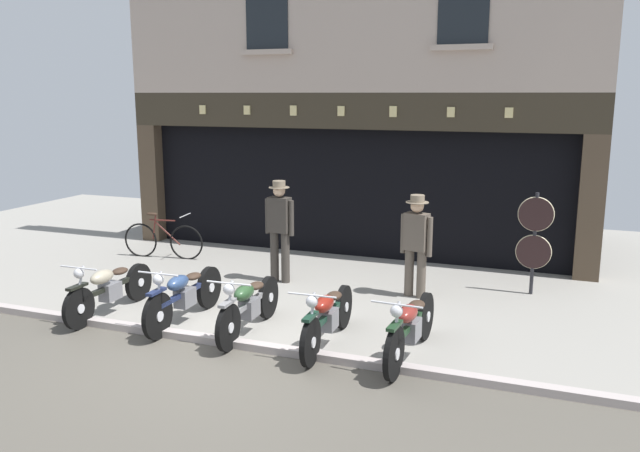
{
  "coord_description": "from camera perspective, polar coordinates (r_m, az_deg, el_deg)",
  "views": [
    {
      "loc": [
        4.09,
        -7.05,
        3.28
      ],
      "look_at": [
        0.46,
        2.54,
        1.18
      ],
      "focal_mm": 36.32,
      "sensor_mm": 36.0,
      "label": 1
    }
  ],
  "objects": [
    {
      "name": "ground",
      "position": [
        8.04,
        -12.37,
        -13.11
      ],
      "size": [
        21.62,
        22.0,
        0.18
      ],
      "color": "gray"
    },
    {
      "name": "motorcycle_center",
      "position": [
        9.07,
        -6.31,
        -6.89
      ],
      "size": [
        0.62,
        1.97,
        0.91
      ],
      "rotation": [
        0.0,
        0.0,
        3.19
      ],
      "color": "black",
      "rests_on": "ground"
    },
    {
      "name": "salesman_left",
      "position": [
        11.34,
        -3.58,
        0.03
      ],
      "size": [
        0.56,
        0.36,
        1.81
      ],
      "rotation": [
        0.0,
        0.0,
        3.06
      ],
      "color": "#38332D",
      "rests_on": "ground"
    },
    {
      "name": "tyre_sign_pole",
      "position": [
        11.16,
        18.38,
        -0.72
      ],
      "size": [
        0.58,
        0.06,
        1.71
      ],
      "color": "#232328",
      "rests_on": "ground"
    },
    {
      "name": "motorcycle_right",
      "position": [
        8.26,
        7.97,
        -8.75
      ],
      "size": [
        0.62,
        2.06,
        0.92
      ],
      "rotation": [
        0.0,
        0.0,
        3.09
      ],
      "color": "black",
      "rests_on": "ground"
    },
    {
      "name": "motorcycle_center_left",
      "position": [
        9.63,
        -11.89,
        -5.92
      ],
      "size": [
        0.62,
        2.06,
        0.92
      ],
      "rotation": [
        0.0,
        0.0,
        3.16
      ],
      "color": "black",
      "rests_on": "ground"
    },
    {
      "name": "shop_facade",
      "position": [
        14.72,
        4.51,
        5.53
      ],
      "size": [
        9.92,
        4.42,
        6.46
      ],
      "color": "black",
      "rests_on": "ground"
    },
    {
      "name": "advert_board_far",
      "position": [
        14.81,
        -11.53,
        5.33
      ],
      "size": [
        0.81,
        0.03,
        0.99
      ],
      "color": "beige"
    },
    {
      "name": "motorcycle_center_right",
      "position": [
        8.58,
        0.68,
        -7.93
      ],
      "size": [
        0.62,
        2.03,
        0.91
      ],
      "rotation": [
        0.0,
        0.0,
        3.18
      ],
      "color": "black",
      "rests_on": "ground"
    },
    {
      "name": "shopkeeper_center",
      "position": [
        10.6,
        8.47,
        -1.27
      ],
      "size": [
        0.55,
        0.37,
        1.69
      ],
      "rotation": [
        0.0,
        0.0,
        2.9
      ],
      "color": "brown",
      "rests_on": "ground"
    },
    {
      "name": "advert_board_near",
      "position": [
        14.2,
        -7.33,
        5.19
      ],
      "size": [
        0.66,
        0.03,
        1.1
      ],
      "color": "silver"
    },
    {
      "name": "leaning_bicycle",
      "position": [
        13.5,
        -13.67,
        -1.17
      ],
      "size": [
        1.7,
        0.5,
        0.95
      ],
      "rotation": [
        0.0,
        0.0,
        -1.43
      ],
      "color": "black",
      "rests_on": "ground"
    },
    {
      "name": "motorcycle_left",
      "position": [
        10.28,
        -18.1,
        -5.21
      ],
      "size": [
        0.62,
        2.0,
        0.9
      ],
      "rotation": [
        0.0,
        0.0,
        3.15
      ],
      "color": "black",
      "rests_on": "ground"
    }
  ]
}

